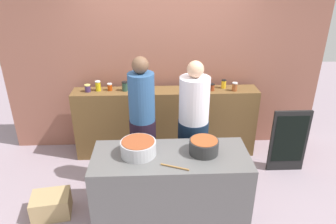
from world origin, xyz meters
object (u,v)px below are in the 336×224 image
Objects in this scene: preserve_jar_0 at (88,88)px; preserve_jar_8 at (224,84)px; cook_with_tongs at (143,132)px; preserve_jar_6 at (204,88)px; bread_crate at (51,205)px; preserve_jar_9 at (235,87)px; wooden_spoon at (175,167)px; chalkboard_sign at (289,141)px; preserve_jar_5 at (189,85)px; cooking_pot_left at (138,148)px; preserve_jar_4 at (144,88)px; cook_in_cap at (193,132)px; preserve_jar_2 at (110,87)px; preserve_jar_3 at (125,86)px; preserve_jar_1 at (98,86)px; cooking_pot_center at (204,146)px; preserve_jar_7 at (212,87)px.

preserve_jar_0 is 1.97m from preserve_jar_8.
cook_with_tongs is at bearing -143.93° from preserve_jar_8.
bread_crate is (-1.95, -1.25, -0.97)m from preserve_jar_6.
preserve_jar_9 reaches higher than wooden_spoon.
preserve_jar_6 reaches higher than chalkboard_sign.
preserve_jar_5 is 1.75m from wooden_spoon.
cooking_pot_left is 0.41× the size of chalkboard_sign.
preserve_jar_4 is 0.67m from preserve_jar_5.
preserve_jar_4 is 0.06× the size of cook_in_cap.
preserve_jar_2 reaches higher than wooden_spoon.
preserve_jar_4 is 1.17m from preserve_jar_8.
preserve_jar_2 is 0.11× the size of chalkboard_sign.
cook_in_cap reaches higher than preserve_jar_3.
preserve_jar_9 is 0.07× the size of cook_in_cap.
preserve_jar_9 is 1.85m from wooden_spoon.
preserve_jar_3 is at bearing 99.96° from cooking_pot_left.
preserve_jar_1 reaches higher than cooking_pot_left.
preserve_jar_8 is (0.50, -0.02, 0.01)m from preserve_jar_5.
preserve_jar_4 reaches higher than wooden_spoon.
preserve_jar_9 is (0.14, -0.12, -0.00)m from preserve_jar_8.
preserve_jar_2 is 0.83× the size of preserve_jar_8.
preserve_jar_5 is 0.23× the size of bread_crate.
preserve_jar_4 reaches higher than cooking_pot_left.
cook_in_cap is (0.66, 0.60, -0.16)m from cooking_pot_left.
cooking_pot_left is at bearing -3.21° from bread_crate.
preserve_jar_1 is 1.32m from preserve_jar_5.
preserve_jar_5 is 0.32× the size of cooking_pot_center.
preserve_jar_1 reaches higher than preserve_jar_5.
preserve_jar_5 is at bearing 3.18° from preserve_jar_0.
wooden_spoon is 0.32× the size of chalkboard_sign.
cooking_pot_left is at bearing -179.94° from cooking_pot_center.
bread_crate is (-0.82, -1.31, -0.99)m from preserve_jar_3.
preserve_jar_3 is 0.94m from preserve_jar_5.
preserve_jar_6 is 0.11× the size of chalkboard_sign.
preserve_jar_0 reaches higher than chalkboard_sign.
wooden_spoon is (1.00, -1.65, -0.27)m from preserve_jar_1.
preserve_jar_7 is (1.63, -0.07, -0.02)m from preserve_jar_1.
preserve_jar_0 is 1.47m from preserve_jar_5.
preserve_jar_0 reaches higher than bread_crate.
preserve_jar_4 is 0.87m from preserve_jar_6.
preserve_jar_2 is at bearing 65.81° from bread_crate.
preserve_jar_6 is 0.44m from preserve_jar_9.
wooden_spoon is at bearing -12.72° from bread_crate.
preserve_jar_0 is at bearing 137.38° from cooking_pot_center.
bread_crate is at bearing -166.24° from chalkboard_sign.
preserve_jar_1 is 1.41× the size of preserve_jar_6.
chalkboard_sign is at bearing 31.50° from cooking_pot_center.
cook_in_cap is (-0.03, -0.84, -0.33)m from preserve_jar_5.
preserve_jar_6 reaches higher than preserve_jar_4.
preserve_jar_0 is 0.73× the size of preserve_jar_1.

